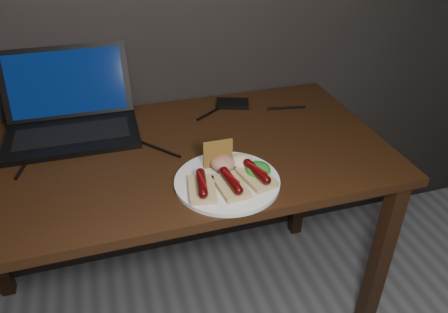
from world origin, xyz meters
TOP-DOWN VIEW (x-y plane):
  - desk at (0.00, 1.38)m, footprint 1.40×0.70m
  - laptop at (-0.26, 1.61)m, footprint 0.42×0.33m
  - hard_drive at (0.31, 1.63)m, footprint 0.14×0.11m
  - desk_cables at (0.06, 1.51)m, footprint 0.98×0.35m
  - plate at (0.15, 1.17)m, footprint 0.33×0.33m
  - bread_sausage_left at (0.07, 1.14)m, footprint 0.09×0.13m
  - bread_sausage_center at (0.14, 1.13)m, footprint 0.08×0.12m
  - bread_sausage_right at (0.22, 1.15)m, footprint 0.09×0.13m
  - crispbread at (0.14, 1.24)m, footprint 0.09×0.01m
  - salad_greens at (0.23, 1.17)m, footprint 0.07×0.07m
  - salsa_mound at (0.15, 1.23)m, footprint 0.07×0.07m
  - coleslaw_mound at (0.20, 1.22)m, footprint 0.06×0.06m

SIDE VIEW (x-z plane):
  - desk at x=0.00m, z-range 0.29..1.04m
  - desk_cables at x=0.06m, z-range 0.75..0.76m
  - plate at x=0.15m, z-range 0.75..0.76m
  - hard_drive at x=0.31m, z-range 0.75..0.77m
  - bread_sausage_left at x=0.07m, z-range 0.76..0.80m
  - bread_sausage_center at x=0.14m, z-range 0.76..0.80m
  - bread_sausage_right at x=0.22m, z-range 0.76..0.80m
  - coleslaw_mound at x=0.20m, z-range 0.76..0.80m
  - salad_greens at x=0.23m, z-range 0.76..0.80m
  - salsa_mound at x=0.15m, z-range 0.76..0.80m
  - crispbread at x=0.14m, z-range 0.76..0.85m
  - laptop at x=-0.26m, z-range 0.68..0.93m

